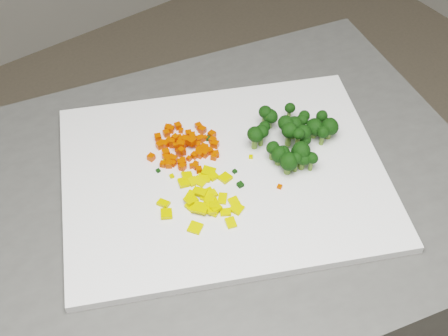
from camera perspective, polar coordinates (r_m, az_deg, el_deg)
counter_block at (r=1.33m, az=-1.90°, el=-14.82°), size 1.01×0.81×0.90m
cutting_board at (r=0.97m, az=0.00°, el=-0.66°), size 0.61×0.56×0.01m
carrot_pile at (r=0.99m, az=-3.81°, el=2.30°), size 0.11×0.11×0.03m
pepper_pile at (r=0.92m, az=-1.70°, el=-2.88°), size 0.13×0.13×0.02m
broccoli_pile at (r=0.99m, az=6.16°, el=3.38°), size 0.13×0.13×0.06m
carrot_cube_0 at (r=1.00m, az=-2.45°, el=2.39°), size 0.01×0.01×0.01m
carrot_cube_1 at (r=0.98m, az=-0.74°, el=1.28°), size 0.01×0.01×0.01m
carrot_cube_2 at (r=1.02m, az=-3.26°, el=3.15°), size 0.01×0.01×0.01m
carrot_cube_3 at (r=0.99m, az=-4.06°, el=2.18°), size 0.01×0.01×0.01m
carrot_cube_4 at (r=1.01m, az=-6.07°, el=2.81°), size 0.01×0.01×0.01m
carrot_cube_5 at (r=0.99m, az=-4.23°, el=1.77°), size 0.01×0.01×0.01m
carrot_cube_6 at (r=0.97m, az=-2.61°, el=0.37°), size 0.01×0.01×0.01m
carrot_cube_7 at (r=1.00m, az=-3.83°, el=2.20°), size 0.01×0.01×0.01m
carrot_cube_8 at (r=1.00m, az=-5.41°, el=2.17°), size 0.01×0.01×0.01m
carrot_cube_9 at (r=1.00m, az=-4.68°, el=2.22°), size 0.01×0.01×0.01m
carrot_cube_10 at (r=0.99m, az=-5.34°, el=1.37°), size 0.01×0.01×0.01m
carrot_cube_11 at (r=1.01m, az=-2.08°, el=2.68°), size 0.01×0.01×0.01m
carrot_cube_12 at (r=0.97m, az=-3.83°, el=0.46°), size 0.01×0.01×0.01m
carrot_cube_13 at (r=1.01m, az=-1.77°, el=2.76°), size 0.01×0.01×0.01m
carrot_cube_14 at (r=0.97m, az=-3.82°, el=0.10°), size 0.01×0.01×0.01m
carrot_cube_15 at (r=0.99m, az=-2.99°, el=2.41°), size 0.01×0.01×0.01m
carrot_cube_16 at (r=1.00m, az=-3.79°, el=2.41°), size 0.01×0.01×0.01m
carrot_cube_17 at (r=1.00m, az=-3.05°, el=2.63°), size 0.01×0.01×0.01m
carrot_cube_18 at (r=0.99m, az=-2.33°, el=1.47°), size 0.01×0.01×0.01m
carrot_cube_19 at (r=0.99m, az=-5.28°, el=1.55°), size 0.01×0.01×0.01m
carrot_cube_20 at (r=0.98m, az=-3.92°, el=1.60°), size 0.01×0.01×0.01m
carrot_cube_21 at (r=1.00m, az=-4.73°, el=2.40°), size 0.01×0.01×0.01m
carrot_cube_22 at (r=1.00m, az=-3.64°, el=2.73°), size 0.01×0.01×0.01m
carrot_cube_23 at (r=1.00m, az=-0.81°, el=2.18°), size 0.01×0.01×0.01m
carrot_cube_24 at (r=1.00m, az=-4.12°, el=2.66°), size 0.01×0.01×0.01m
carrot_cube_25 at (r=1.00m, az=-5.66°, el=2.23°), size 0.01×0.01×0.01m
carrot_cube_26 at (r=0.98m, az=-1.78°, el=1.35°), size 0.01×0.01×0.01m
carrot_cube_27 at (r=0.98m, az=-2.72°, el=1.16°), size 0.01×0.01×0.01m
carrot_cube_28 at (r=0.98m, az=-0.94°, el=1.03°), size 0.01×0.01×0.01m
carrot_cube_29 at (r=0.97m, az=-4.67°, el=0.40°), size 0.01×0.01×0.01m
carrot_cube_30 at (r=0.97m, az=-3.98°, el=0.05°), size 0.01×0.01×0.01m
carrot_cube_31 at (r=0.99m, az=-1.84°, el=1.83°), size 0.02×0.02×0.01m
carrot_cube_32 at (r=0.98m, az=-4.88°, el=0.93°), size 0.01×0.01×0.01m
carrot_cube_33 at (r=1.01m, az=-1.12°, el=3.08°), size 0.01×0.01×0.01m
carrot_cube_34 at (r=0.99m, az=-4.04°, el=1.67°), size 0.01×0.01×0.01m
carrot_cube_35 at (r=1.01m, az=-5.12°, el=2.45°), size 0.01×0.01×0.01m
carrot_cube_36 at (r=1.02m, az=-2.00°, el=3.50°), size 0.01×0.01×0.01m
carrot_cube_37 at (r=1.02m, az=-2.85°, el=2.96°), size 0.01×0.01×0.01m
carrot_cube_38 at (r=0.98m, az=-5.34°, el=0.99°), size 0.01×0.01×0.01m
carrot_cube_39 at (r=0.98m, az=-3.77°, el=0.70°), size 0.01×0.01×0.01m
carrot_cube_40 at (r=1.03m, az=-2.35°, el=3.84°), size 0.01×0.01×0.01m
carrot_cube_41 at (r=1.01m, az=-2.29°, el=2.63°), size 0.01×0.01×0.01m
carrot_cube_42 at (r=0.99m, az=-4.49°, el=2.07°), size 0.01×0.01×0.01m
carrot_cube_43 at (r=1.01m, az=-4.11°, el=2.77°), size 0.01×0.01×0.01m
carrot_cube_44 at (r=0.98m, az=-5.09°, el=0.71°), size 0.01×0.01×0.01m
carrot_cube_45 at (r=0.99m, az=-3.75°, el=1.50°), size 0.01×0.01×0.01m
carrot_cube_46 at (r=1.00m, az=-2.41°, el=2.13°), size 0.01×0.01×0.01m
carrot_cube_47 at (r=0.98m, az=-2.26°, el=1.27°), size 0.01×0.01×0.01m
carrot_cube_48 at (r=0.99m, az=-3.53°, el=2.59°), size 0.01×0.01×0.01m
carrot_cube_49 at (r=1.00m, az=-3.58°, el=2.22°), size 0.01×0.01×0.01m
carrot_cube_50 at (r=1.02m, az=-5.30°, el=3.18°), size 0.01×0.01×0.01m
carrot_cube_51 at (r=0.97m, az=-5.61°, el=0.35°), size 0.01×0.01×0.01m
carrot_cube_52 at (r=0.99m, az=-1.65°, el=1.63°), size 0.01×0.01×0.01m
carrot_cube_53 at (r=1.00m, az=-1.08°, el=2.16°), size 0.01×0.01×0.01m
carrot_cube_54 at (r=1.01m, az=-4.61°, el=2.46°), size 0.01×0.01×0.01m
carrot_cube_55 at (r=0.97m, az=-2.98°, el=0.19°), size 0.01×0.01×0.01m
carrot_cube_56 at (r=0.98m, az=-4.60°, el=0.83°), size 0.01×0.01×0.01m
carrot_cube_57 at (r=1.00m, az=-1.03°, el=2.52°), size 0.01×0.01×0.01m
carrot_cube_58 at (r=0.99m, az=-3.93°, el=2.12°), size 0.02×0.02×0.01m
carrot_cube_59 at (r=1.03m, az=-4.89°, el=3.54°), size 0.01×0.01×0.01m
carrot_cube_60 at (r=0.96m, az=-2.30°, el=-0.17°), size 0.01×0.01×0.01m
carrot_cube_61 at (r=1.00m, az=-4.46°, el=2.79°), size 0.01×0.01×0.01m
carrot_cube_62 at (r=0.99m, az=-2.20°, el=1.85°), size 0.01×0.01×0.01m
carrot_cube_63 at (r=0.97m, az=-5.07°, el=0.33°), size 0.01×0.01×0.01m
carrot_cube_64 at (r=1.00m, az=-2.93°, el=2.97°), size 0.01×0.01×0.01m
carrot_cube_65 at (r=0.99m, az=-4.02°, el=1.41°), size 0.01×0.01×0.01m
carrot_cube_66 at (r=1.00m, az=-5.91°, el=2.05°), size 0.01×0.01×0.01m
carrot_cube_67 at (r=1.01m, az=-4.91°, el=2.46°), size 0.01×0.01×0.01m
carrot_cube_68 at (r=1.03m, az=-4.24°, el=3.85°), size 0.01×0.01×0.01m
carrot_cube_69 at (r=0.99m, az=-3.98°, el=2.26°), size 0.01×0.01×0.01m
carrot_cube_70 at (r=0.98m, az=-3.22°, el=0.86°), size 0.01×0.01×0.01m
carrot_cube_71 at (r=1.03m, az=-5.13°, el=3.65°), size 0.01×0.01×0.01m
carrot_cube_72 at (r=0.99m, az=-1.31°, el=1.57°), size 0.01×0.01×0.01m
carrot_cube_73 at (r=1.00m, az=-2.88°, el=2.73°), size 0.01×0.01×0.01m
carrot_cube_74 at (r=1.02m, az=-3.95°, el=3.43°), size 0.01×0.01×0.01m
carrot_cube_75 at (r=1.00m, az=-4.89°, el=2.32°), size 0.01×0.01×0.01m
carrot_cube_76 at (r=0.99m, az=-2.90°, el=2.58°), size 0.01×0.01×0.01m
carrot_cube_77 at (r=0.97m, az=-2.63°, el=0.16°), size 0.01×0.01×0.01m
carrot_cube_78 at (r=1.00m, az=-5.84°, el=2.20°), size 0.01×0.01×0.01m
carrot_cube_79 at (r=0.97m, az=-4.00°, el=0.50°), size 0.01×0.01×0.01m
carrot_cube_80 at (r=0.98m, az=-6.67°, el=0.98°), size 0.01×0.01×0.01m
carrot_cube_81 at (r=0.98m, az=-4.80°, el=1.06°), size 0.01×0.01×0.01m
pepper_chunk_0 at (r=0.91m, az=-5.29°, el=-4.18°), size 0.02×0.02×0.01m
pepper_chunk_1 at (r=0.95m, az=-2.83°, el=-1.25°), size 0.02×0.02×0.01m
pepper_chunk_2 at (r=0.91m, az=-1.08°, el=-3.85°), size 0.02×0.02×0.01m
pepper_chunk_3 at (r=0.93m, az=-2.30°, el=-2.20°), size 0.02×0.03×0.01m
pepper_chunk_4 at (r=0.95m, az=-2.25°, el=-1.25°), size 0.02×0.02×0.01m
pepper_chunk_5 at (r=0.93m, az=-1.50°, el=-2.21°), size 0.02×0.02×0.01m
pepper_chunk_6 at (r=0.92m, az=0.93°, el=-3.11°), size 0.02×0.02×0.01m
pepper_chunk_7 at (r=0.90m, az=0.63°, el=-5.03°), size 0.02×0.02×0.01m
pepper_chunk_8 at (r=0.92m, az=-1.20°, el=-3.46°), size 0.02×0.02×0.01m
pepper_chunk_9 at (r=0.92m, az=-5.56°, el=-3.23°), size 0.02×0.02×0.01m
pepper_chunk_10 at (r=0.93m, az=-0.14°, el=-2.81°), size 0.02×0.02×0.01m
pepper_chunk_11 at (r=0.92m, az=-3.15°, el=-2.56°), size 0.02×0.02×0.01m
pepper_chunk_12 at (r=0.91m, az=1.19°, el=-3.74°), size 0.02×0.02×0.01m
pepper_chunk_13 at (r=0.96m, az=-1.06°, el=-0.71°), size 0.01×0.02×0.01m
pepper_chunk_14 at (r=0.96m, az=-1.42°, el=-0.33°), size 0.03×0.03×0.01m
pepper_chunk_15 at (r=0.91m, az=-0.89°, el=-3.55°), size 0.02×0.02×0.01m
pepper_chunk_16 at (r=0.91m, az=-2.16°, el=-3.65°), size 0.03×0.03×0.00m
pepper_chunk_17 at (r=0.91m, az=-0.95°, el=-3.45°), size 0.02×0.02×0.01m
pepper_chunk_18 at (r=0.89m, az=-2.65°, el=-5.48°), size 0.03×0.03×0.01m
pepper_chunk_19 at (r=0.95m, az=-3.71°, el=-1.35°), size 0.02×0.02×0.01m
pepper_chunk_20 at (r=0.95m, az=-1.81°, el=-0.91°), size 0.03×0.02×0.01m
pepper_chunk_21 at (r=0.93m, az=-2.18°, el=-2.19°), size 0.02×0.02×0.01m
pepper_chunk_22 at (r=0.92m, az=-1.32°, el=-2.94°), size 0.02×0.02×0.01m
pepper_chunk_23 at (r=0.95m, az=0.10°, el=-0.90°), size 0.02×0.02×0.01m
pepper_chunk_24 at (r=0.92m, az=-3.01°, el=-3.56°), size 0.02×0.02×0.01m
pepper_chunk_25 at (r=0.91m, az=-1.03°, el=-4.04°), size 0.02×0.02×0.01m
pepper_chunk_26 at (r=0.92m, az=-2.81°, el=-3.45°), size 0.02×0.02×0.01m
pepper_chunk_27 at (r=0.92m, az=-3.04°, el=-2.91°), size 0.02×0.02×0.01m
pepper_chunk_28 at (r=0.93m, az=-1.27°, el=-2.47°), size 0.02×0.01×0.01m
pepper_chunk_29 at (r=0.93m, az=-1.59°, el=-2.68°), size 0.02×0.02×0.01m
pepper_chunk_30 at (r=0.92m, az=-1.12°, el=-3.12°), size 0.02×0.02×0.01m
pepper_chunk_31 at (r=0.91m, az=0.15°, el=-4.07°), size 0.02×0.02×0.01m
pepper_chunk_32 at (r=0.96m, az=-3.40°, el=-0.74°), size 0.02×0.02×0.01m
broccoli_floret_0 at (r=0.97m, az=4.42°, el=1.54°), size 0.03×0.03×0.03m
broccoli_floret_1 at (r=0.97m, az=5.02°, el=1.04°), size 0.04×0.04×0.03m
broccoli_floret_2 at (r=0.95m, az=5.86°, el=0.31°), size 0.04×0.04×0.04m
broccoli_floret_3 at (r=0.99m, az=5.88°, el=3.19°), size 0.03×0.03×0.03m
broccoli_floret_4 at (r=1.03m, az=8.85°, el=4.33°), size 0.03×0.03×0.03m
broccoli_floret_5 at (r=1.02m, az=4.17°, el=4.44°), size 0.03×0.03×0.03m
broccoli_floret_6 at (r=1.03m, az=7.28°, el=4.39°), size 0.02×0.02×0.03m
broccoli_floret_7 at (r=0.97m, az=6.98°, el=1.15°), size 0.04×0.04×0.04m
broccoli_floret_8 at (r=0.97m, az=5.33°, el=1.14°), size 0.03×0.03×0.03m
broccoli_floret_9 at (r=0.98m, az=6.64°, el=1.21°), size 0.03×0.03×0.03m
broccoli_floret_10 at (r=1.00m, az=7.22°, el=2.91°), size 0.03×0.03×0.04m
broccoli_floret_11 at (r=0.96m, az=6.57°, el=0.48°), size 0.03×0.03×0.04m
broccoli_floret_12 at (r=1.02m, az=9.56°, el=3.50°), size 0.04×0.04×0.03m
broccoli_floret_13 at (r=0.99m, az=7.29°, el=2.25°), size 0.03×0.03×0.03m
broccoli_floret_14 at (r=0.96m, az=7.14°, el=0.67°), size 0.03×0.03×0.03m
broccoli_floret_15 at (r=0.96m, az=7.97°, el=0.52°), size 0.02×0.02×0.03m
broccoli_floret_16 at (r=1.01m, az=6.37°, el=3.63°), size 0.04×0.04×0.04m
broccoli_floret_17 at (r=1.00m, az=5.63°, el=3.86°), size 0.04×0.04×0.03m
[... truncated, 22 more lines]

